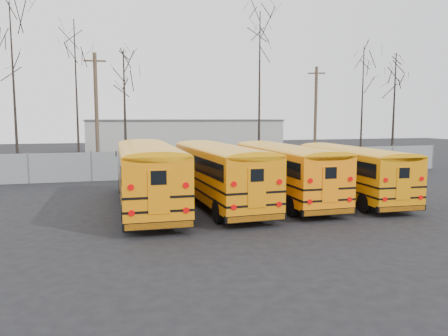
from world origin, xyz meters
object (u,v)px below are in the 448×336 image
object	(u,v)px
bus_d	(350,168)
utility_pole_left	(97,113)
bus_b	(219,169)
bus_a	(148,171)
utility_pole_right	(316,114)
bus_c	(284,168)

from	to	relation	value
bus_d	utility_pole_left	world-z (taller)	utility_pole_left
bus_d	utility_pole_left	bearing A→B (deg)	134.70
bus_b	bus_a	bearing A→B (deg)	178.41
bus_a	bus_b	xyz separation A→B (m)	(3.50, 0.05, -0.06)
bus_a	utility_pole_left	world-z (taller)	utility_pole_left
bus_b	bus_d	size ratio (longest dim) A/B	1.08
bus_a	bus_b	world-z (taller)	bus_a
bus_b	utility_pole_left	distance (m)	15.60
bus_b	utility_pole_right	distance (m)	22.35
bus_b	bus_c	distance (m)	3.53
bus_d	utility_pole_right	distance (m)	18.93
bus_a	bus_b	size ratio (longest dim) A/B	1.03
bus_b	bus_d	distance (m)	7.17
bus_a	utility_pole_right	bearing A→B (deg)	45.82
bus_a	utility_pole_right	size ratio (longest dim) A/B	1.27
bus_b	bus_c	bearing A→B (deg)	0.47
utility_pole_right	bus_b	bearing A→B (deg)	-107.63
bus_c	bus_d	distance (m)	3.66
bus_d	utility_pole_right	xyz separation A→B (m)	(6.83, 17.40, 2.99)
bus_c	utility_pole_left	distance (m)	17.11
bus_b	bus_d	world-z (taller)	bus_b
bus_b	bus_c	xyz separation A→B (m)	(3.53, 0.18, -0.05)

